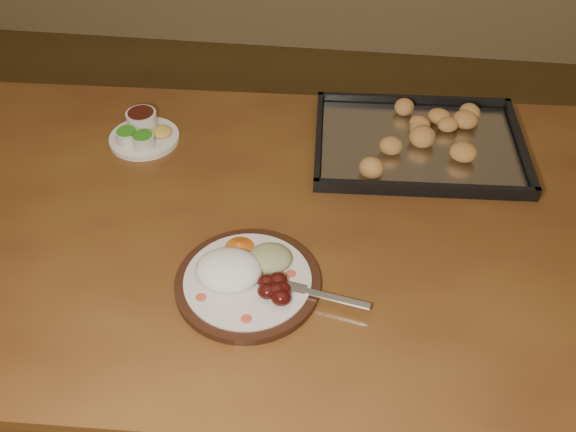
# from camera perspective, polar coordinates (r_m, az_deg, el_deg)

# --- Properties ---
(ground) EXTENTS (4.00, 4.00, 0.00)m
(ground) POSITION_cam_1_polar(r_m,az_deg,el_deg) (1.88, -4.10, -15.66)
(ground) COLOR brown
(ground) RESTS_ON ground
(dining_table) EXTENTS (1.54, 0.97, 0.75)m
(dining_table) POSITION_cam_1_polar(r_m,az_deg,el_deg) (1.31, -2.03, -3.48)
(dining_table) COLOR brown
(dining_table) RESTS_ON ground
(dinner_plate) EXTENTS (0.34, 0.25, 0.06)m
(dinner_plate) POSITION_cam_1_polar(r_m,az_deg,el_deg) (1.11, -3.76, -5.38)
(dinner_plate) COLOR black
(dinner_plate) RESTS_ON dining_table
(condiment_saucer) EXTENTS (0.15, 0.15, 0.05)m
(condiment_saucer) POSITION_cam_1_polar(r_m,az_deg,el_deg) (1.46, -12.80, 7.26)
(condiment_saucer) COLOR white
(condiment_saucer) RESTS_ON dining_table
(baking_tray) EXTENTS (0.47, 0.36, 0.05)m
(baking_tray) POSITION_cam_1_polar(r_m,az_deg,el_deg) (1.43, 11.51, 6.47)
(baking_tray) COLOR black
(baking_tray) RESTS_ON dining_table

